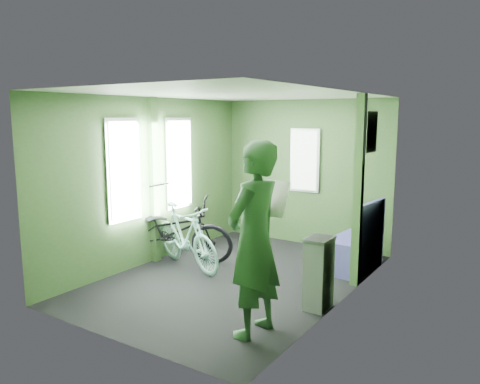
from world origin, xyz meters
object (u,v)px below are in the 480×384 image
object	(u,v)px
bicycle_black	(173,262)
waste_box	(319,273)
bicycle_mint	(186,268)
passenger	(254,239)
bench_seat	(354,250)

from	to	relation	value
bicycle_black	waste_box	xyz separation A→B (m)	(2.38, -0.37, 0.39)
bicycle_mint	bicycle_black	bearing A→B (deg)	92.23
passenger	bench_seat	world-z (taller)	passenger
passenger	bicycle_mint	bearing A→B (deg)	-118.98
bicycle_mint	passenger	bearing A→B (deg)	-103.45
bicycle_black	bicycle_mint	xyz separation A→B (m)	(0.33, -0.10, 0.00)
bicycle_black	bench_seat	bearing A→B (deg)	-85.98
passenger	bench_seat	size ratio (longest dim) A/B	1.95
waste_box	bicycle_mint	bearing A→B (deg)	172.48
passenger	waste_box	world-z (taller)	passenger
bicycle_mint	waste_box	size ratio (longest dim) A/B	1.90
bicycle_black	bench_seat	distance (m)	2.52
bicycle_black	bicycle_mint	world-z (taller)	bicycle_black
waste_box	bench_seat	bearing A→B (deg)	94.54
waste_box	bench_seat	xyz separation A→B (m)	(-0.11, 1.44, -0.11)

